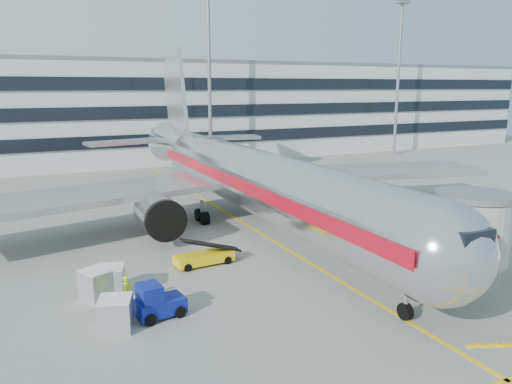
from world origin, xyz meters
name	(u,v)px	position (x,y,z in m)	size (l,w,h in m)	color
ground	(320,269)	(0.00, 0.00, 0.00)	(180.00, 180.00, 0.00)	gray
lead_in_line	(255,230)	(0.00, 10.00, 0.01)	(0.25, 70.00, 0.01)	yellow
stop_bar	(507,381)	(0.00, -14.00, 0.01)	(6.00, 0.25, 0.01)	yellow
main_jet	(246,176)	(0.00, 11.72, 4.23)	(50.95, 48.70, 16.06)	silver
terminal	(131,110)	(0.00, 57.95, 7.80)	(150.00, 24.25, 15.60)	silver
light_mast_centre	(209,63)	(8.00, 42.00, 14.88)	(2.40, 1.20, 25.45)	gray
light_mast_east	(399,67)	(42.00, 42.00, 14.88)	(2.40, 1.20, 25.45)	gray
belt_loader	(204,257)	(-6.58, 3.98, 0.56)	(4.18, 1.72, 1.98)	yellow
baggage_tug	(157,302)	(-11.36, -2.31, 0.81)	(2.65, 1.88, 1.86)	navy
cargo_container_left	(110,280)	(-13.03, 1.69, 0.84)	(1.96, 1.96, 1.66)	silver
cargo_container_right	(98,284)	(-13.73, 1.38, 0.86)	(2.14, 2.14, 1.71)	silver
cargo_container_front	(116,314)	(-13.52, -2.79, 0.83)	(1.96, 1.96, 1.65)	silver
ramp_worker	(127,291)	(-12.46, -0.25, 0.84)	(0.62, 0.40, 1.69)	#C6EF19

